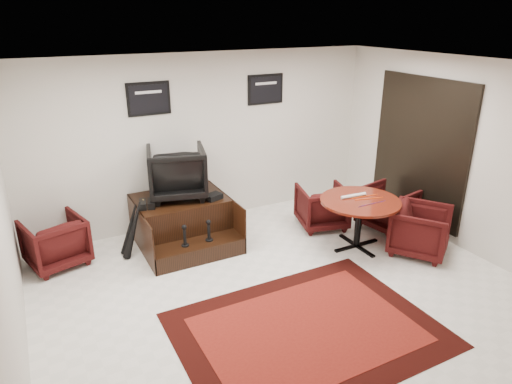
% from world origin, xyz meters
% --- Properties ---
extents(ground, '(6.00, 6.00, 0.00)m').
position_xyz_m(ground, '(0.00, 0.00, 0.00)').
color(ground, silver).
rests_on(ground, ground).
extents(room_shell, '(6.02, 5.02, 2.81)m').
position_xyz_m(room_shell, '(0.41, 0.12, 1.79)').
color(room_shell, beige).
rests_on(room_shell, ground).
extents(area_rug, '(2.87, 2.15, 0.01)m').
position_xyz_m(area_rug, '(-0.18, -0.89, 0.01)').
color(area_rug, black).
rests_on(area_rug, ground).
extents(shine_podium, '(1.38, 1.42, 0.71)m').
position_xyz_m(shine_podium, '(-0.70, 1.83, 0.33)').
color(shine_podium, black).
rests_on(shine_podium, ground).
extents(shine_chair, '(1.01, 0.97, 0.87)m').
position_xyz_m(shine_chair, '(-0.70, 1.98, 1.14)').
color(shine_chair, black).
rests_on(shine_chair, shine_podium).
extents(shoes_pair, '(0.28, 0.31, 0.10)m').
position_xyz_m(shoes_pair, '(-1.24, 1.78, 0.76)').
color(shoes_pair, black).
rests_on(shoes_pair, shine_podium).
extents(polish_kit, '(0.29, 0.24, 0.09)m').
position_xyz_m(polish_kit, '(-0.26, 1.61, 0.76)').
color(polish_kit, black).
rests_on(polish_kit, shine_podium).
extents(umbrella_black, '(0.33, 0.12, 0.89)m').
position_xyz_m(umbrella_black, '(-1.49, 1.70, 0.44)').
color(umbrella_black, black).
rests_on(umbrella_black, ground).
extents(umbrella_hooked, '(0.29, 0.11, 0.79)m').
position_xyz_m(umbrella_hooked, '(-1.51, 1.84, 0.39)').
color(umbrella_hooked, black).
rests_on(umbrella_hooked, ground).
extents(armchair_side, '(0.91, 0.88, 0.78)m').
position_xyz_m(armchair_side, '(-2.52, 1.99, 0.39)').
color(armchair_side, black).
rests_on(armchair_side, ground).
extents(meeting_table, '(1.18, 1.18, 0.77)m').
position_xyz_m(meeting_table, '(1.60, 0.44, 0.68)').
color(meeting_table, '#411209').
rests_on(meeting_table, ground).
extents(table_chair_back, '(0.91, 0.88, 0.77)m').
position_xyz_m(table_chair_back, '(1.54, 1.30, 0.39)').
color(table_chair_back, black).
rests_on(table_chair_back, ground).
extents(table_chair_window, '(0.84, 0.88, 0.78)m').
position_xyz_m(table_chair_window, '(2.48, 0.76, 0.39)').
color(table_chair_window, black).
rests_on(table_chair_window, ground).
extents(table_chair_corner, '(1.06, 1.05, 0.81)m').
position_xyz_m(table_chair_corner, '(2.29, -0.13, 0.40)').
color(table_chair_corner, black).
rests_on(table_chair_corner, ground).
extents(paper_roll, '(0.42, 0.08, 0.05)m').
position_xyz_m(paper_roll, '(1.57, 0.57, 0.80)').
color(paper_roll, silver).
rests_on(paper_roll, meeting_table).
extents(table_clutter, '(0.57, 0.31, 0.01)m').
position_xyz_m(table_clutter, '(1.71, 0.40, 0.78)').
color(table_clutter, '#DF3F0C').
rests_on(table_clutter, meeting_table).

